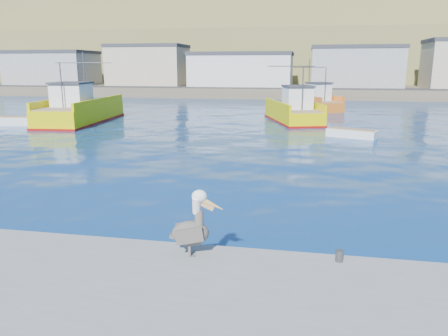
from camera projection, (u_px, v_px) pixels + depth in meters
name	position (u px, v px, depth m)	size (l,w,h in m)	color
ground	(241.00, 225.00, 14.94)	(260.00, 260.00, 0.00)	navy
dock_bollards	(245.00, 249.00, 11.43)	(36.20, 0.20, 0.30)	#4C4C4C
far_shore	(302.00, 52.00, 117.32)	(200.00, 81.00, 24.00)	brown
trawler_yellow_a	(80.00, 111.00, 41.86)	(5.72, 12.84, 6.67)	#D8CB00
trawler_yellow_b	(293.00, 112.00, 42.30)	(6.33, 10.56, 6.35)	#D8CB00
boat_orange	(313.00, 101.00, 53.41)	(7.48, 9.09, 6.13)	orange
skiff_left	(18.00, 122.00, 40.04)	(4.59, 2.08, 0.96)	silver
skiff_mid	(352.00, 134.00, 33.15)	(3.88, 2.64, 0.80)	silver
pelican	(192.00, 228.00, 11.24)	(1.42, 0.79, 1.76)	#595451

